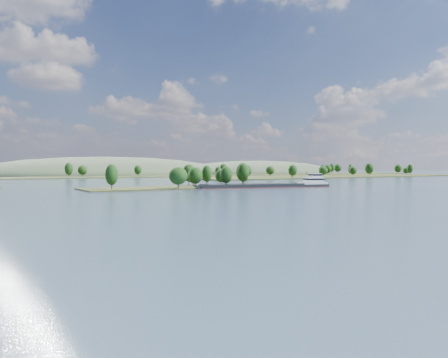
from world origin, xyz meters
TOP-DOWN VIEW (x-y plane):
  - ground at (0.00, 120.00)m, footprint 1800.00×1800.00m
  - tree_island at (6.85, 178.65)m, footprint 100.00×33.60m
  - right_bank at (231.23, 299.49)m, footprint 320.00×90.00m
  - back_shoreline at (7.76, 399.75)m, footprint 900.00×60.00m
  - hill_east at (260.00, 470.00)m, footprint 260.00×140.00m
  - hill_west at (60.00, 500.00)m, footprint 320.00×160.00m
  - cargo_barge at (43.87, 158.06)m, footprint 73.75×25.37m

SIDE VIEW (x-z plane):
  - ground at x=0.00m, z-range 0.00..0.00m
  - hill_east at x=260.00m, z-range -18.00..18.00m
  - hill_west at x=60.00m, z-range -22.00..22.00m
  - back_shoreline at x=7.76m, z-range -6.70..8.18m
  - right_bank at x=231.23m, z-range -6.38..8.39m
  - cargo_barge at x=43.87m, z-range -3.73..6.24m
  - tree_island at x=6.85m, z-range -3.06..10.67m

